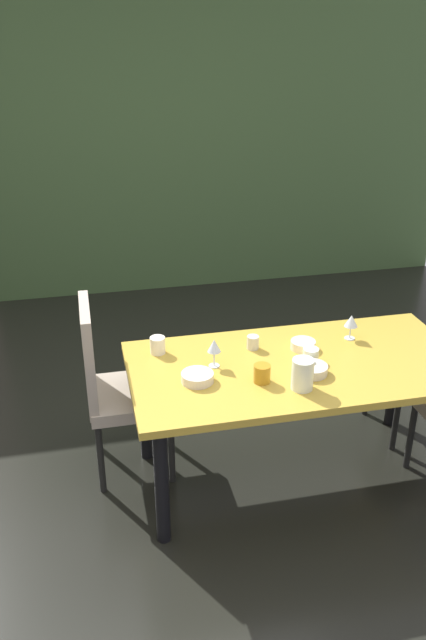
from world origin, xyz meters
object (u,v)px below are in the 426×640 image
at_px(wine_glass_center, 214,347).
at_px(serving_bowl_corner, 197,377).
at_px(serving_bowl_front, 312,369).
at_px(serving_bowl_north, 303,345).
at_px(cup_near_shelf, 158,345).
at_px(cup_west, 253,342).
at_px(cup_left, 262,374).
at_px(pitcher_near_window, 303,374).
at_px(dining_table, 297,377).
at_px(wine_glass_east, 351,322).
at_px(cup_rear, 311,355).
at_px(chair_left_far, 113,382).

distance_m(wine_glass_center, serving_bowl_corner, 0.19).
bearing_deg(serving_bowl_corner, serving_bowl_front, -4.85).
xyz_separation_m(serving_bowl_north, cup_near_shelf, (-0.77, 0.12, 0.02)).
xyz_separation_m(wine_glass_center, cup_west, (0.24, 0.14, -0.08)).
height_order(serving_bowl_north, cup_left, cup_left).
height_order(wine_glass_center, serving_bowl_corner, wine_glass_center).
height_order(serving_bowl_corner, serving_bowl_north, same).
relative_size(cup_left, pitcher_near_window, 0.58).
height_order(wine_glass_center, pitcher_near_window, pitcher_near_window).
distance_m(dining_table, cup_near_shelf, 0.75).
bearing_deg(cup_left, wine_glass_east, 28.99).
bearing_deg(cup_near_shelf, serving_bowl_front, -28.00).
bearing_deg(cup_rear, cup_near_shelf, 161.17).
xyz_separation_m(dining_table, wine_glass_center, (-0.43, 0.07, 0.20)).
bearing_deg(wine_glass_center, serving_bowl_north, 8.88).
xyz_separation_m(chair_left_far, serving_bowl_north, (1.01, -0.13, 0.18)).
xyz_separation_m(serving_bowl_north, cup_west, (-0.26, 0.06, 0.01)).
xyz_separation_m(serving_bowl_front, serving_bowl_corner, (-0.57, 0.05, 0.00)).
bearing_deg(cup_left, serving_bowl_front, 4.47).
bearing_deg(serving_bowl_front, dining_table, 104.00).
height_order(cup_near_shelf, pitcher_near_window, pitcher_near_window).
bearing_deg(wine_glass_east, cup_near_shelf, 176.41).
distance_m(dining_table, cup_left, 0.30).
xyz_separation_m(serving_bowl_front, pitcher_near_window, (-0.10, -0.12, 0.06)).
distance_m(wine_glass_east, cup_west, 0.56).
relative_size(chair_left_far, cup_near_shelf, 11.23).
relative_size(wine_glass_center, cup_near_shelf, 1.67).
relative_size(cup_near_shelf, pitcher_near_window, 0.58).
relative_size(serving_bowl_north, pitcher_near_window, 0.85).
height_order(chair_left_far, cup_near_shelf, chair_left_far).
height_order(cup_rear, cup_left, cup_left).
relative_size(serving_bowl_north, cup_left, 1.48).
relative_size(wine_glass_east, pitcher_near_window, 0.90).
bearing_deg(cup_near_shelf, cup_west, -7.11).
height_order(dining_table, serving_bowl_north, serving_bowl_north).
distance_m(serving_bowl_front, pitcher_near_window, 0.16).
xyz_separation_m(wine_glass_east, serving_bowl_front, (-0.34, -0.32, -0.08)).
bearing_deg(serving_bowl_corner, cup_left, -12.77).
distance_m(wine_glass_east, cup_left, 0.70).
xyz_separation_m(dining_table, cup_west, (-0.19, 0.21, 0.12)).
bearing_deg(dining_table, serving_bowl_north, 62.24).
bearing_deg(serving_bowl_north, wine_glass_center, -171.12).
distance_m(chair_left_far, cup_west, 0.78).
bearing_deg(wine_glass_east, dining_table, -151.43).
bearing_deg(cup_rear, wine_glass_east, 32.45).
bearing_deg(dining_table, cup_rear, 7.88).
height_order(serving_bowl_front, cup_rear, cup_rear).
bearing_deg(chair_left_far, wine_glass_center, 67.49).
xyz_separation_m(dining_table, wine_glass_east, (0.37, 0.20, 0.19)).
xyz_separation_m(chair_left_far, cup_west, (0.75, -0.07, 0.19)).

